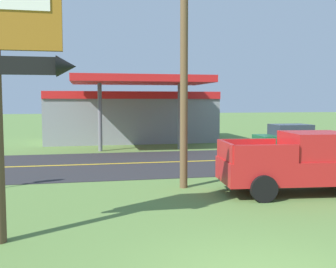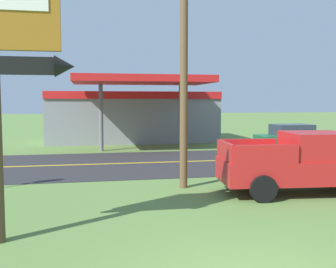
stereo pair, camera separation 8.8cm
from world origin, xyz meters
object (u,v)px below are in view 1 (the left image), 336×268
(car_green_mid_lane, at_px, (292,139))
(utility_pole, at_px, (184,39))
(gas_station, at_px, (131,115))
(pickup_red_parked_on_lawn, at_px, (304,163))

(car_green_mid_lane, bearing_deg, utility_pole, -137.21)
(utility_pole, height_order, gas_station, utility_pole)
(utility_pole, bearing_deg, gas_station, 90.23)
(utility_pole, height_order, car_green_mid_lane, utility_pole)
(gas_station, distance_m, car_green_mid_lane, 12.04)
(gas_station, relative_size, car_green_mid_lane, 2.86)
(utility_pole, xyz_separation_m, pickup_red_parked_on_lawn, (3.59, -1.55, -4.05))
(gas_station, bearing_deg, utility_pole, -89.77)
(gas_station, xyz_separation_m, car_green_mid_lane, (8.25, -8.69, -1.11))
(utility_pole, relative_size, gas_station, 0.78)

